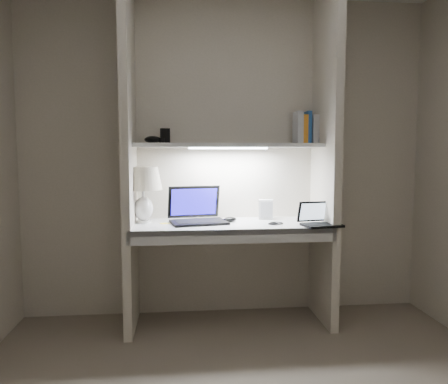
{
  "coord_description": "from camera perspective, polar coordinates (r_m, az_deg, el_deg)",
  "views": [
    {
      "loc": [
        -0.37,
        -1.98,
        1.3
      ],
      "look_at": [
        -0.06,
        1.05,
        1.02
      ],
      "focal_mm": 35.0,
      "sensor_mm": 36.0,
      "label": 1
    }
  ],
  "objects": [
    {
      "name": "cable_coil",
      "position": [
        3.25,
        6.87,
        -4.05
      ],
      "size": [
        0.12,
        0.12,
        0.01
      ],
      "primitive_type": "torus",
      "rotation": [
        0.0,
        0.0,
        -0.27
      ],
      "color": "black",
      "rests_on": "desk"
    },
    {
      "name": "strip_light",
      "position": [
        3.32,
        0.54,
        5.75
      ],
      "size": [
        0.6,
        0.04,
        0.02
      ],
      "primitive_type": "cube",
      "color": "white",
      "rests_on": "shelf"
    },
    {
      "name": "speaker",
      "position": [
        3.45,
        5.46,
        -2.28
      ],
      "size": [
        0.12,
        0.1,
        0.16
      ],
      "primitive_type": "cube",
      "rotation": [
        0.0,
        0.0,
        -0.18
      ],
      "color": "silver",
      "rests_on": "desk"
    },
    {
      "name": "table_lamp",
      "position": [
        3.32,
        -10.52,
        0.9
      ],
      "size": [
        0.29,
        0.29,
        0.42
      ],
      "color": "white",
      "rests_on": "desk"
    },
    {
      "name": "laptop_netbook",
      "position": [
        3.23,
        12.34,
        -3.6
      ],
      "size": [
        0.3,
        0.27,
        0.17
      ],
      "rotation": [
        0.0,
        0.0,
        0.17
      ],
      "color": "black",
      "rests_on": "desk"
    },
    {
      "name": "laptop_main",
      "position": [
        3.31,
        -3.56,
        -2.92
      ],
      "size": [
        0.46,
        0.41,
        0.27
      ],
      "rotation": [
        0.0,
        0.0,
        0.18
      ],
      "color": "black",
      "rests_on": "desk"
    },
    {
      "name": "book_row",
      "position": [
        3.51,
        11.1,
        8.14
      ],
      "size": [
        0.24,
        0.17,
        0.25
      ],
      "color": "white",
      "rests_on": "shelf"
    },
    {
      "name": "mouse",
      "position": [
        3.32,
        0.77,
        -3.61
      ],
      "size": [
        0.12,
        0.1,
        0.04
      ],
      "primitive_type": "ellipsoid",
      "rotation": [
        0.0,
        0.0,
        0.32
      ],
      "color": "black",
      "rests_on": "desk"
    },
    {
      "name": "desk",
      "position": [
        3.27,
        0.72,
        -4.42
      ],
      "size": [
        1.4,
        0.55,
        0.04
      ],
      "primitive_type": "cube",
      "color": "white",
      "rests_on": "alcove_panel_left"
    },
    {
      "name": "shelf",
      "position": [
        3.32,
        0.54,
        6.12
      ],
      "size": [
        1.4,
        0.36,
        0.03
      ],
      "primitive_type": "cube",
      "color": "silver",
      "rests_on": "back_wall"
    },
    {
      "name": "alcove_panel_left",
      "position": [
        3.22,
        -12.31,
        4.25
      ],
      "size": [
        0.06,
        0.55,
        2.5
      ],
      "primitive_type": "cube",
      "color": "beige",
      "rests_on": "floor"
    },
    {
      "name": "alcove_panel_right",
      "position": [
        3.39,
        13.13,
        4.28
      ],
      "size": [
        0.06,
        0.55,
        2.5
      ],
      "primitive_type": "cube",
      "color": "beige",
      "rests_on": "floor"
    },
    {
      "name": "back_wall",
      "position": [
        3.5,
        0.21,
        4.44
      ],
      "size": [
        3.2,
        0.01,
        2.5
      ],
      "primitive_type": "cube",
      "color": "beige",
      "rests_on": "floor"
    },
    {
      "name": "shelf_box",
      "position": [
        3.41,
        -7.7,
        7.27
      ],
      "size": [
        0.08,
        0.06,
        0.11
      ],
      "primitive_type": "cube",
      "rotation": [
        0.0,
        0.0,
        0.25
      ],
      "color": "black",
      "rests_on": "shelf"
    },
    {
      "name": "sticky_note",
      "position": [
        3.27,
        -7.77,
        -4.09
      ],
      "size": [
        0.08,
        0.08,
        0.0
      ],
      "primitive_type": "cube",
      "rotation": [
        0.0,
        0.0,
        0.49
      ],
      "color": "yellow",
      "rests_on": "desk"
    },
    {
      "name": "shelf_gadget",
      "position": [
        3.39,
        -9.29,
        6.77
      ],
      "size": [
        0.14,
        0.11,
        0.05
      ],
      "primitive_type": "ellipsoid",
      "rotation": [
        0.0,
        0.0,
        0.14
      ],
      "color": "black",
      "rests_on": "shelf"
    },
    {
      "name": "desk_apron",
      "position": [
        3.02,
        1.28,
        -5.81
      ],
      "size": [
        1.46,
        0.03,
        0.1
      ],
      "primitive_type": "cube",
      "color": "silver",
      "rests_on": "desk"
    }
  ]
}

